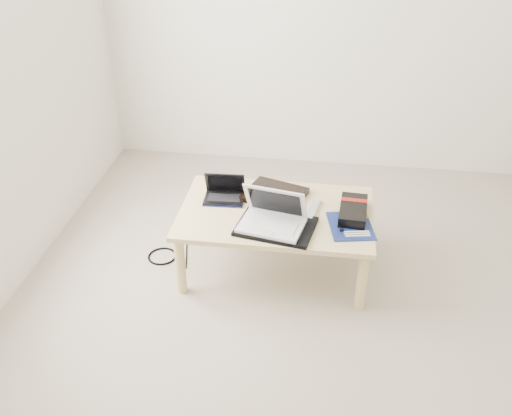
# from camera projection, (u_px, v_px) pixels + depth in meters

# --- Properties ---
(ground) EXTENTS (4.00, 4.00, 0.00)m
(ground) POSITION_uv_depth(u_px,v_px,m) (369.00, 345.00, 2.91)
(ground) COLOR #B0A08E
(ground) RESTS_ON ground
(room_shell) EXTENTS (4.20, 4.20, 2.70)m
(room_shell) POSITION_uv_depth(u_px,v_px,m) (419.00, 6.00, 2.02)
(room_shell) COLOR silver
(room_shell) RESTS_ON ground
(coffee_table) EXTENTS (1.10, 0.70, 0.40)m
(coffee_table) POSITION_uv_depth(u_px,v_px,m) (276.00, 218.00, 3.28)
(coffee_table) COLOR #D9C282
(coffee_table) RESTS_ON ground
(book) EXTENTS (0.41, 0.37, 0.03)m
(book) POSITION_uv_depth(u_px,v_px,m) (275.00, 194.00, 3.38)
(book) COLOR black
(book) RESTS_ON coffee_table
(netbook) EXTENTS (0.24, 0.18, 0.16)m
(netbook) POSITION_uv_depth(u_px,v_px,m) (224.00, 194.00, 3.35)
(netbook) COLOR black
(netbook) RESTS_ON coffee_table
(tablet) EXTENTS (0.29, 0.24, 0.01)m
(tablet) POSITION_uv_depth(u_px,v_px,m) (275.00, 212.00, 3.23)
(tablet) COLOR black
(tablet) RESTS_ON coffee_table
(remote) EXTENTS (0.09, 0.25, 0.02)m
(remote) POSITION_uv_depth(u_px,v_px,m) (312.00, 210.00, 3.24)
(remote) COLOR silver
(remote) RESTS_ON coffee_table
(neoprene_sleeve) EXTENTS (0.46, 0.37, 0.02)m
(neoprene_sleeve) POSITION_uv_depth(u_px,v_px,m) (276.00, 226.00, 3.10)
(neoprene_sleeve) COLOR black
(neoprene_sleeve) RESTS_ON coffee_table
(white_laptop) EXTENTS (0.38, 0.30, 0.23)m
(white_laptop) POSITION_uv_depth(u_px,v_px,m) (273.00, 217.00, 3.07)
(white_laptop) COLOR silver
(white_laptop) RESTS_ON neoprene_sleeve
(motherboard) EXTENTS (0.28, 0.33, 0.01)m
(motherboard) POSITION_uv_depth(u_px,v_px,m) (351.00, 226.00, 3.12)
(motherboard) COLOR #0C144F
(motherboard) RESTS_ON coffee_table
(gpu_box) EXTENTS (0.17, 0.30, 0.07)m
(gpu_box) POSITION_uv_depth(u_px,v_px,m) (353.00, 211.00, 3.19)
(gpu_box) COLOR black
(gpu_box) RESTS_ON coffee_table
(cable_coil) EXTENTS (0.10, 0.10, 0.01)m
(cable_coil) POSITION_uv_depth(u_px,v_px,m) (268.00, 206.00, 3.29)
(cable_coil) COLOR black
(cable_coil) RESTS_ON coffee_table
(floor_cable_coil) EXTENTS (0.21, 0.21, 0.01)m
(floor_cable_coil) POSITION_uv_depth(u_px,v_px,m) (162.00, 256.00, 3.54)
(floor_cable_coil) COLOR black
(floor_cable_coil) RESTS_ON ground
(floor_cable_trail) EXTENTS (0.09, 0.36, 0.01)m
(floor_cable_trail) POSITION_uv_depth(u_px,v_px,m) (187.00, 250.00, 3.60)
(floor_cable_trail) COLOR black
(floor_cable_trail) RESTS_ON ground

